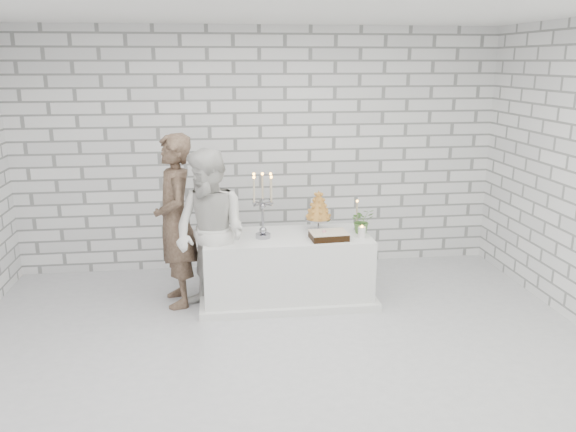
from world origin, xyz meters
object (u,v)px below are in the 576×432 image
object	(u,v)px
groom	(175,221)
candelabra	(263,206)
croquembouche	(318,211)
bride	(211,234)
cake_table	(287,268)

from	to	relation	value
groom	candelabra	world-z (taller)	groom
croquembouche	groom	bearing A→B (deg)	-178.01
groom	candelabra	size ratio (longest dim) A/B	2.63
bride	croquembouche	world-z (taller)	bride
cake_table	candelabra	xyz separation A→B (m)	(-0.26, -0.05, 0.73)
groom	bride	bearing A→B (deg)	37.66
bride	candelabra	world-z (taller)	bride
cake_table	groom	world-z (taller)	groom
croquembouche	bride	bearing A→B (deg)	-162.30
cake_table	candelabra	world-z (taller)	candelabra
cake_table	candelabra	size ratio (longest dim) A/B	2.54
bride	groom	bearing A→B (deg)	-179.25
cake_table	candelabra	bearing A→B (deg)	-169.52
groom	candelabra	bearing A→B (deg)	71.09
candelabra	croquembouche	world-z (taller)	candelabra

